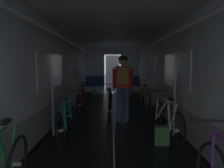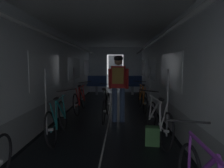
{
  "view_description": "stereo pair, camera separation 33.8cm",
  "coord_description": "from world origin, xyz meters",
  "px_view_note": "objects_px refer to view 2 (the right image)",
  "views": [
    {
      "loc": [
        -0.03,
        -2.04,
        1.48
      ],
      "look_at": [
        0.0,
        5.08,
        0.81
      ],
      "focal_mm": 32.35,
      "sensor_mm": 36.0,
      "label": 1
    },
    {
      "loc": [
        0.31,
        -2.04,
        1.48
      ],
      "look_at": [
        0.0,
        5.08,
        0.81
      ],
      "focal_mm": 32.35,
      "sensor_mm": 36.0,
      "label": 2
    }
  ],
  "objects_px": {
    "person_cyclist_aisle": "(118,81)",
    "bicycle_black_in_aisle": "(106,105)",
    "bicycle_red": "(80,100)",
    "bicycle_white": "(158,121)",
    "backpack_on_floor": "(152,136)",
    "bench_seat_far_right": "(132,83)",
    "bench_seat_far_left": "(97,83)",
    "bicycle_teal": "(58,120)",
    "bicycle_orange": "(142,99)"
  },
  "relations": [
    {
      "from": "bench_seat_far_right",
      "to": "bicycle_red",
      "type": "bearing_deg",
      "value": -115.63
    },
    {
      "from": "bicycle_teal",
      "to": "person_cyclist_aisle",
      "type": "xyz_separation_m",
      "value": [
        1.22,
        1.2,
        0.69
      ]
    },
    {
      "from": "bicycle_red",
      "to": "bicycle_orange",
      "type": "height_order",
      "value": "bicycle_red"
    },
    {
      "from": "bicycle_orange",
      "to": "backpack_on_floor",
      "type": "bearing_deg",
      "value": -92.39
    },
    {
      "from": "bicycle_teal",
      "to": "bicycle_orange",
      "type": "xyz_separation_m",
      "value": [
        1.99,
        2.56,
        0.0
      ]
    },
    {
      "from": "bicycle_orange",
      "to": "bicycle_black_in_aisle",
      "type": "height_order",
      "value": "bicycle_orange"
    },
    {
      "from": "bicycle_white",
      "to": "bicycle_black_in_aisle",
      "type": "bearing_deg",
      "value": 127.79
    },
    {
      "from": "bench_seat_far_right",
      "to": "person_cyclist_aisle",
      "type": "xyz_separation_m",
      "value": [
        -0.65,
        -4.95,
        0.5
      ]
    },
    {
      "from": "bench_seat_far_left",
      "to": "bicycle_orange",
      "type": "distance_m",
      "value": 4.08
    },
    {
      "from": "bicycle_black_in_aisle",
      "to": "bicycle_red",
      "type": "bearing_deg",
      "value": 138.44
    },
    {
      "from": "bicycle_teal",
      "to": "person_cyclist_aisle",
      "type": "distance_m",
      "value": 1.85
    },
    {
      "from": "bicycle_orange",
      "to": "bicycle_black_in_aisle",
      "type": "bearing_deg",
      "value": -135.63
    },
    {
      "from": "bench_seat_far_left",
      "to": "bicycle_black_in_aisle",
      "type": "xyz_separation_m",
      "value": [
        0.81,
        -4.68,
        -0.18
      ]
    },
    {
      "from": "bicycle_white",
      "to": "bicycle_red",
      "type": "height_order",
      "value": "bicycle_red"
    },
    {
      "from": "person_cyclist_aisle",
      "to": "backpack_on_floor",
      "type": "bearing_deg",
      "value": -66.38
    },
    {
      "from": "bench_seat_far_left",
      "to": "bench_seat_far_right",
      "type": "bearing_deg",
      "value": 0.0
    },
    {
      "from": "bench_seat_far_left",
      "to": "bicycle_red",
      "type": "xyz_separation_m",
      "value": [
        -0.07,
        -3.9,
        -0.19
      ]
    },
    {
      "from": "bicycle_orange",
      "to": "bicycle_white",
      "type": "bearing_deg",
      "value": -89.3
    },
    {
      "from": "bench_seat_far_left",
      "to": "bicycle_white",
      "type": "height_order",
      "value": "same"
    },
    {
      "from": "bicycle_red",
      "to": "bicycle_teal",
      "type": "bearing_deg",
      "value": -89.95
    },
    {
      "from": "bench_seat_far_right",
      "to": "bicycle_black_in_aisle",
      "type": "distance_m",
      "value": 4.79
    },
    {
      "from": "bicycle_black_in_aisle",
      "to": "backpack_on_floor",
      "type": "bearing_deg",
      "value": -60.63
    },
    {
      "from": "bicycle_teal",
      "to": "bicycle_orange",
      "type": "bearing_deg",
      "value": 52.09
    },
    {
      "from": "bicycle_red",
      "to": "bicycle_black_in_aisle",
      "type": "xyz_separation_m",
      "value": [
        0.88,
        -0.78,
        0.0
      ]
    },
    {
      "from": "bicycle_orange",
      "to": "backpack_on_floor",
      "type": "height_order",
      "value": "bicycle_orange"
    },
    {
      "from": "bench_seat_far_left",
      "to": "bicycle_red",
      "type": "height_order",
      "value": "bicycle_red"
    },
    {
      "from": "bicycle_white",
      "to": "bicycle_orange",
      "type": "distance_m",
      "value": 2.55
    },
    {
      "from": "bench_seat_far_right",
      "to": "bicycle_white",
      "type": "relative_size",
      "value": 0.58
    },
    {
      "from": "bicycle_white",
      "to": "backpack_on_floor",
      "type": "xyz_separation_m",
      "value": [
        -0.15,
        -0.29,
        -0.21
      ]
    },
    {
      "from": "bench_seat_far_right",
      "to": "bicycle_red",
      "type": "relative_size",
      "value": 0.58
    },
    {
      "from": "bench_seat_far_left",
      "to": "person_cyclist_aisle",
      "type": "relative_size",
      "value": 0.57
    },
    {
      "from": "bench_seat_far_left",
      "to": "backpack_on_floor",
      "type": "distance_m",
      "value": 6.7
    },
    {
      "from": "person_cyclist_aisle",
      "to": "bicycle_black_in_aisle",
      "type": "relative_size",
      "value": 1.02
    },
    {
      "from": "bicycle_orange",
      "to": "bicycle_black_in_aisle",
      "type": "distance_m",
      "value": 1.55
    },
    {
      "from": "bench_seat_far_left",
      "to": "person_cyclist_aisle",
      "type": "height_order",
      "value": "person_cyclist_aisle"
    },
    {
      "from": "bicycle_red",
      "to": "person_cyclist_aisle",
      "type": "distance_m",
      "value": 1.75
    },
    {
      "from": "bicycle_red",
      "to": "bench_seat_far_right",
      "type": "bearing_deg",
      "value": 64.37
    },
    {
      "from": "bicycle_teal",
      "to": "backpack_on_floor",
      "type": "bearing_deg",
      "value": -8.74
    },
    {
      "from": "bicycle_red",
      "to": "bicycle_orange",
      "type": "relative_size",
      "value": 1.0
    },
    {
      "from": "bicycle_teal",
      "to": "person_cyclist_aisle",
      "type": "height_order",
      "value": "person_cyclist_aisle"
    },
    {
      "from": "bicycle_red",
      "to": "bicycle_black_in_aisle",
      "type": "relative_size",
      "value": 1.0
    },
    {
      "from": "backpack_on_floor",
      "to": "bicycle_orange",
      "type": "bearing_deg",
      "value": 87.61
    },
    {
      "from": "bench_seat_far_left",
      "to": "bicycle_white",
      "type": "bearing_deg",
      "value": -72.39
    },
    {
      "from": "bench_seat_far_left",
      "to": "bicycle_red",
      "type": "distance_m",
      "value": 3.9
    },
    {
      "from": "bicycle_white",
      "to": "person_cyclist_aisle",
      "type": "xyz_separation_m",
      "value": [
        -0.8,
        1.2,
        0.69
      ]
    },
    {
      "from": "bicycle_orange",
      "to": "person_cyclist_aisle",
      "type": "bearing_deg",
      "value": -119.74
    },
    {
      "from": "bench_seat_far_right",
      "to": "bicycle_orange",
      "type": "xyz_separation_m",
      "value": [
        0.12,
        -3.6,
        -0.18
      ]
    },
    {
      "from": "bench_seat_far_left",
      "to": "bicycle_teal",
      "type": "height_order",
      "value": "bicycle_teal"
    },
    {
      "from": "bicycle_white",
      "to": "backpack_on_floor",
      "type": "height_order",
      "value": "bicycle_white"
    },
    {
      "from": "bench_seat_far_left",
      "to": "bicycle_orange",
      "type": "relative_size",
      "value": 0.58
    }
  ]
}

